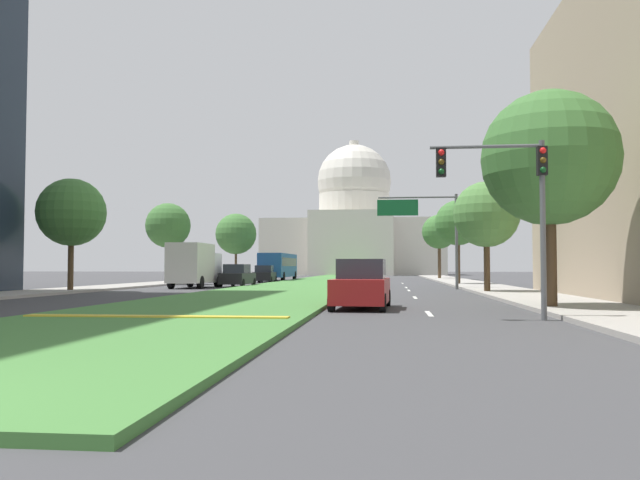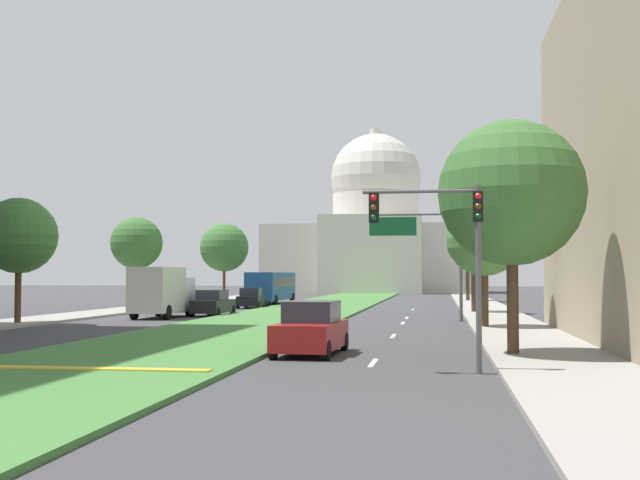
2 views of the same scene
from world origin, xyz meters
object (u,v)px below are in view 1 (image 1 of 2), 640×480
(traffic_light_near_right, at_px, (512,189))
(city_bus, at_px, (278,265))
(sedan_midblock, at_px, (237,276))
(street_tree_left_distant, at_px, (236,234))
(sedan_lead_stopped, at_px, (361,286))
(overhead_guide_sign, at_px, (426,221))
(street_tree_right_mid, at_px, (486,215))
(street_tree_right_far, at_px, (458,223))
(capitol_building, at_px, (354,226))
(sedan_distant, at_px, (265,275))
(box_truck_delivery, at_px, (194,265))
(street_tree_right_distant, at_px, (439,232))
(street_tree_right_near, at_px, (550,158))
(street_tree_left_mid, at_px, (72,213))
(street_tree_left_far, at_px, (168,226))

(traffic_light_near_right, relative_size, city_bus, 0.47)
(traffic_light_near_right, distance_m, sedan_midblock, 33.04)
(street_tree_left_distant, bearing_deg, sedan_lead_stopped, -71.63)
(overhead_guide_sign, relative_size, street_tree_right_mid, 1.01)
(street_tree_right_far, bearing_deg, capitol_building, 100.19)
(sedan_distant, bearing_deg, box_truck_delivery, -98.15)
(sedan_lead_stopped, relative_size, box_truck_delivery, 0.70)
(capitol_building, bearing_deg, box_truck_delivery, -95.63)
(street_tree_right_far, bearing_deg, sedan_midblock, -162.71)
(city_bus, bearing_deg, street_tree_right_distant, 29.14)
(street_tree_right_mid, bearing_deg, sedan_lead_stopped, -115.60)
(street_tree_right_mid, height_order, sedan_distant, street_tree_right_mid)
(capitol_building, relative_size, traffic_light_near_right, 6.49)
(overhead_guide_sign, bearing_deg, sedan_distant, 131.43)
(street_tree_right_near, bearing_deg, street_tree_right_distant, 89.48)
(street_tree_right_mid, bearing_deg, sedan_midblock, 147.90)
(street_tree_right_near, distance_m, sedan_distant, 41.20)
(street_tree_right_distant, bearing_deg, sedan_distant, -134.27)
(street_tree_left_mid, distance_m, box_truck_delivery, 10.27)
(street_tree_right_near, xyz_separation_m, street_tree_left_mid, (-24.84, 13.35, -0.57))
(capitol_building, height_order, sedan_distant, capitol_building)
(city_bus, bearing_deg, street_tree_right_mid, -60.74)
(sedan_lead_stopped, relative_size, city_bus, 0.41)
(street_tree_left_distant, relative_size, sedan_distant, 1.94)
(traffic_light_near_right, relative_size, street_tree_right_far, 0.74)
(street_tree_right_far, relative_size, sedan_midblock, 1.59)
(street_tree_left_far, height_order, sedan_midblock, street_tree_left_far)
(street_tree_right_near, bearing_deg, street_tree_left_far, 129.55)
(traffic_light_near_right, distance_m, city_bus, 52.19)
(street_tree_right_distant, xyz_separation_m, box_truck_delivery, (-20.25, -33.82, -4.11))
(sedan_midblock, bearing_deg, street_tree_left_mid, -123.36)
(street_tree_right_far, height_order, street_tree_left_distant, street_tree_left_distant)
(street_tree_right_far, relative_size, street_tree_right_distant, 0.89)
(capitol_building, relative_size, sedan_distant, 8.07)
(street_tree_right_distant, distance_m, sedan_distant, 26.36)
(street_tree_left_mid, distance_m, sedan_distant, 25.05)
(street_tree_right_near, relative_size, sedan_distant, 1.87)
(sedan_distant, bearing_deg, street_tree_right_mid, -52.76)
(city_bus, bearing_deg, sedan_lead_stopped, -76.37)
(sedan_midblock, bearing_deg, city_bus, 91.05)
(traffic_light_near_right, bearing_deg, street_tree_right_distant, 87.46)
(sedan_lead_stopped, distance_m, sedan_midblock, 26.78)
(sedan_midblock, height_order, box_truck_delivery, box_truck_delivery)
(street_tree_right_mid, height_order, street_tree_right_far, street_tree_right_far)
(traffic_light_near_right, relative_size, box_truck_delivery, 0.81)
(capitol_building, distance_m, street_tree_left_distant, 46.57)
(street_tree_right_near, distance_m, street_tree_right_distant, 55.51)
(street_tree_right_near, bearing_deg, city_bus, 111.29)
(street_tree_left_far, height_order, sedan_lead_stopped, street_tree_left_far)
(sedan_lead_stopped, bearing_deg, capitol_building, 93.20)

